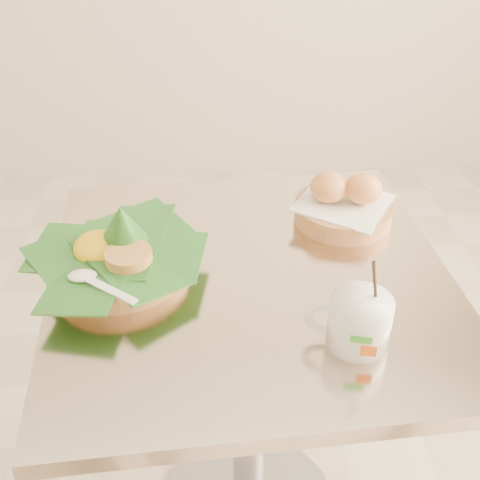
{
  "coord_description": "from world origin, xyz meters",
  "views": [
    {
      "loc": [
        0.11,
        -0.85,
        1.4
      ],
      "look_at": [
        0.16,
        -0.0,
        0.82
      ],
      "focal_mm": 45.0,
      "sensor_mm": 36.0,
      "label": 1
    }
  ],
  "objects_px": {
    "cafe_table": "(250,362)",
    "bread_basket": "(344,204)",
    "coffee_mug": "(358,320)",
    "rice_basket": "(117,253)"
  },
  "relations": [
    {
      "from": "cafe_table",
      "to": "bread_basket",
      "type": "relative_size",
      "value": 3.34
    },
    {
      "from": "bread_basket",
      "to": "coffee_mug",
      "type": "height_order",
      "value": "coffee_mug"
    },
    {
      "from": "coffee_mug",
      "to": "cafe_table",
      "type": "bearing_deg",
      "value": 129.37
    },
    {
      "from": "rice_basket",
      "to": "coffee_mug",
      "type": "height_order",
      "value": "coffee_mug"
    },
    {
      "from": "cafe_table",
      "to": "coffee_mug",
      "type": "bearing_deg",
      "value": -50.63
    },
    {
      "from": "coffee_mug",
      "to": "rice_basket",
      "type": "bearing_deg",
      "value": 152.44
    },
    {
      "from": "cafe_table",
      "to": "rice_basket",
      "type": "xyz_separation_m",
      "value": [
        -0.23,
        0.02,
        0.26
      ]
    },
    {
      "from": "cafe_table",
      "to": "rice_basket",
      "type": "height_order",
      "value": "rice_basket"
    },
    {
      "from": "rice_basket",
      "to": "bread_basket",
      "type": "distance_m",
      "value": 0.45
    },
    {
      "from": "bread_basket",
      "to": "coffee_mug",
      "type": "bearing_deg",
      "value": -97.86
    }
  ]
}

